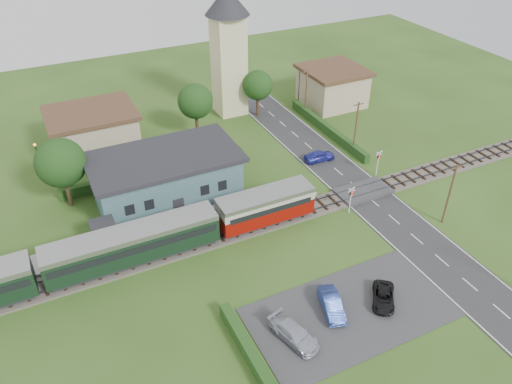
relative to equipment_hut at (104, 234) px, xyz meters
name	(u,v)px	position (x,y,z in m)	size (l,w,h in m)	color
ground	(295,227)	(18.00, -5.20, -1.75)	(120.00, 120.00, 0.00)	#2D4C19
railway_track	(285,216)	(18.00, -3.20, -1.64)	(76.00, 3.20, 0.49)	#4C443D
road	(374,202)	(28.00, -5.20, -1.72)	(6.00, 70.00, 0.05)	#28282B
car_park	(350,312)	(16.50, -17.20, -1.71)	(17.00, 9.00, 0.08)	#333335
crossing_deck	(363,191)	(28.00, -3.20, -1.52)	(6.20, 3.40, 0.45)	#333335
platform	(185,224)	(8.00, 0.00, -1.52)	(30.00, 3.00, 0.45)	gray
equipment_hut	(104,234)	(0.00, 0.00, 0.00)	(2.30, 2.30, 2.55)	beige
station_building	(166,176)	(8.00, 5.79, 0.95)	(16.00, 9.00, 5.30)	slate
train	(98,254)	(-1.17, -3.20, 0.43)	(43.20, 2.90, 3.40)	#232328
church_tower	(228,43)	(23.00, 22.80, 8.48)	(6.00, 6.00, 17.60)	beige
house_west	(94,131)	(3.00, 19.80, 1.04)	(10.80, 8.80, 5.50)	tan
house_east	(332,86)	(38.00, 18.80, 1.05)	(8.80, 8.80, 5.50)	tan
hedge_carpark	(247,349)	(7.00, -17.20, -1.15)	(0.80, 9.00, 1.20)	#193814
hedge_roadside	(327,129)	(32.20, 10.80, -1.15)	(0.80, 18.00, 1.20)	#193814
hedge_station	(156,172)	(8.00, 10.30, -1.10)	(22.00, 0.80, 1.30)	#193814
tree_a	(61,163)	(-2.00, 8.80, 3.63)	(5.20, 5.20, 8.00)	#332316
tree_b	(195,101)	(16.00, 17.80, 3.27)	(4.60, 4.60, 7.34)	#332316
tree_c	(258,85)	(26.00, 19.80, 2.91)	(4.20, 4.20, 6.78)	#332316
utility_pole_b	(450,194)	(32.20, -11.20, 1.88)	(1.40, 0.22, 7.00)	#473321
utility_pole_c	(356,127)	(32.20, 4.80, 1.88)	(1.40, 0.22, 7.00)	#473321
utility_pole_d	(306,92)	(32.20, 16.80, 1.88)	(1.40, 0.22, 7.00)	#473321
crossing_signal_near	(351,196)	(24.40, -5.61, 0.39)	(0.84, 0.28, 3.28)	silver
crossing_signal_far	(378,160)	(31.60, -0.81, 0.39)	(0.84, 0.28, 3.28)	silver
streetlamp_west	(39,160)	(-4.00, 14.80, 1.29)	(0.30, 0.30, 5.15)	#3F3F47
streetlamp_east	(299,82)	(34.00, 21.80, 1.29)	(0.30, 0.30, 5.15)	#3F3F47
car_on_road	(319,156)	(27.28, 5.00, -1.04)	(1.56, 3.87, 1.32)	#292D9E
car_park_blue	(332,304)	(15.19, -16.30, -0.99)	(1.44, 4.12, 1.36)	#294496
car_park_silver	(294,333)	(10.87, -17.57, -1.01)	(1.85, 4.56, 1.32)	#ACB0C0
car_park_dark	(384,297)	(19.69, -17.47, -1.14)	(1.77, 3.83, 1.06)	black
pedestrian_near	(243,200)	(14.47, -0.16, -0.44)	(0.63, 0.41, 1.72)	gray
pedestrian_far	(114,239)	(0.65, -0.80, -0.31)	(0.96, 0.75, 1.98)	gray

